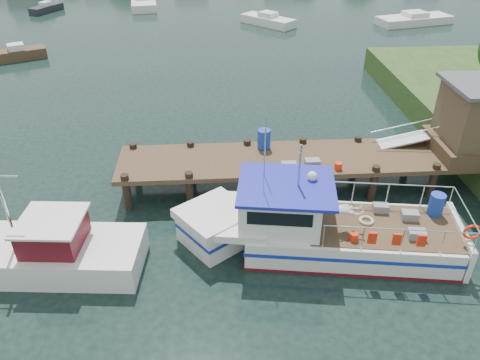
{
  "coord_description": "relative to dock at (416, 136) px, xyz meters",
  "views": [
    {
      "loc": [
        -2.03,
        -17.02,
        11.11
      ],
      "look_at": [
        -1.0,
        -1.5,
        1.3
      ],
      "focal_mm": 35.0,
      "sensor_mm": 36.0,
      "label": 1
    }
  ],
  "objects": [
    {
      "name": "moored_rowboat",
      "position": [
        -22.93,
        18.72,
        -1.81
      ],
      "size": [
        4.21,
        2.93,
        1.17
      ],
      "rotation": [
        0.0,
        0.0,
        -0.09
      ],
      "color": "#473422",
      "rests_on": "ground"
    },
    {
      "name": "moored_b",
      "position": [
        -2.95,
        27.75,
        -1.8
      ],
      "size": [
        5.06,
        5.1,
        1.18
      ],
      "rotation": [
        0.0,
        0.0,
        -0.18
      ],
      "color": "silver",
      "rests_on": "ground"
    },
    {
      "name": "moored_e",
      "position": [
        -25.22,
        34.59,
        -1.86
      ],
      "size": [
        2.87,
        3.85,
        1.02
      ],
      "rotation": [
        0.0,
        0.0,
        -0.32
      ],
      "color": "black",
      "rests_on": "ground"
    },
    {
      "name": "lobster_boat",
      "position": [
        -5.04,
        -4.17,
        -1.34
      ],
      "size": [
        10.28,
        4.26,
        4.94
      ],
      "rotation": [
        0.0,
        0.0,
        -0.15
      ],
      "color": "silver",
      "rests_on": "ground"
    },
    {
      "name": "dock",
      "position": [
        0.0,
        0.0,
        0.0
      ],
      "size": [
        16.6,
        3.0,
        4.78
      ],
      "color": "#473422",
      "rests_on": "ground"
    },
    {
      "name": "ground_plane",
      "position": [
        -6.51,
        -0.01,
        -2.24
      ],
      "size": [
        160.0,
        160.0,
        0.0
      ],
      "primitive_type": "plane",
      "color": "black"
    },
    {
      "name": "work_boat",
      "position": [
        -14.74,
        -4.54,
        -1.57
      ],
      "size": [
        8.05,
        3.05,
        4.21
      ],
      "rotation": [
        0.0,
        0.0,
        -0.09
      ],
      "color": "silver",
      "rests_on": "ground"
    },
    {
      "name": "moored_d",
      "position": [
        -15.48,
        36.75,
        -1.77
      ],
      "size": [
        3.44,
        7.7,
        1.26
      ],
      "rotation": [
        0.0,
        0.0,
        -0.4
      ],
      "color": "silver",
      "rests_on": "ground"
    },
    {
      "name": "moored_c",
      "position": [
        10.89,
        27.21,
        -1.82
      ],
      "size": [
        7.5,
        4.07,
        1.12
      ],
      "rotation": [
        0.0,
        0.0,
        0.07
      ],
      "color": "silver",
      "rests_on": "ground"
    }
  ]
}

